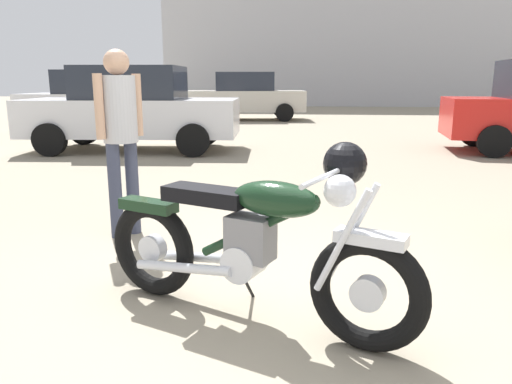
{
  "coord_description": "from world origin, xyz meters",
  "views": [
    {
      "loc": [
        -0.08,
        -2.84,
        1.4
      ],
      "look_at": [
        -0.17,
        0.73,
        0.58
      ],
      "focal_mm": 34.41,
      "sensor_mm": 36.0,
      "label": 1
    }
  ],
  "objects": [
    {
      "name": "ground_plane",
      "position": [
        0.0,
        0.0,
        0.0
      ],
      "size": [
        80.0,
        80.0,
        0.0
      ],
      "primitive_type": "plane",
      "color": "gray"
    },
    {
      "name": "vintage_motorcycle",
      "position": [
        -0.14,
        -0.14,
        0.49
      ],
      "size": [
        1.89,
        1.06,
        1.07
      ],
      "rotation": [
        0.0,
        0.0,
        -0.48
      ],
      "color": "black",
      "rests_on": "ground_plane"
    },
    {
      "name": "bystander",
      "position": [
        -1.39,
        1.47,
        1.02
      ],
      "size": [
        0.33,
        0.36,
        1.66
      ],
      "rotation": [
        0.0,
        0.0,
        2.41
      ],
      "color": "#383D51",
      "rests_on": "ground_plane"
    },
    {
      "name": "white_estate_far",
      "position": [
        -4.81,
        10.99,
        0.84
      ],
      "size": [
        4.34,
        2.21,
        1.67
      ],
      "rotation": [
        0.0,
        0.0,
        3.05
      ],
      "color": "black",
      "rests_on": "ground_plane"
    },
    {
      "name": "red_hatchback_near",
      "position": [
        -2.81,
        7.06,
        0.84
      ],
      "size": [
        4.21,
        1.95,
        1.67
      ],
      "rotation": [
        0.0,
        0.0,
        -0.01
      ],
      "color": "black",
      "rests_on": "ground_plane"
    },
    {
      "name": "blue_hatchback_right",
      "position": [
        -0.89,
        14.96,
        0.84
      ],
      "size": [
        4.26,
        2.03,
        1.67
      ],
      "rotation": [
        0.0,
        0.0,
        3.18
      ],
      "color": "black",
      "rests_on": "ground_plane"
    },
    {
      "name": "industrial_building",
      "position": [
        4.29,
        28.62,
        4.83
      ],
      "size": [
        20.47,
        10.98,
        19.12
      ],
      "rotation": [
        0.0,
        0.0,
        -0.07
      ],
      "color": "#B2B2B7",
      "rests_on": "ground_plane"
    }
  ]
}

